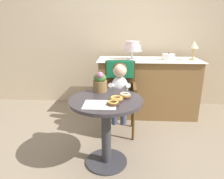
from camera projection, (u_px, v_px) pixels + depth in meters
name	position (u px, v px, depth m)	size (l,w,h in m)	color
ground_plane	(107.00, 162.00, 2.18)	(8.00, 8.00, 0.00)	gray
back_wall	(115.00, 28.00, 3.54)	(4.80, 0.10, 2.70)	#C1AD8E
cafe_table	(106.00, 119.00, 2.03)	(0.72, 0.72, 0.72)	#332D33
wicker_chair	(120.00, 85.00, 2.69)	(0.42, 0.45, 0.95)	brown
seated_child	(120.00, 86.00, 2.53)	(0.27, 0.32, 0.73)	silver
paper_napkin	(100.00, 105.00, 1.82)	(0.29, 0.22, 0.00)	white
donut_front	(125.00, 95.00, 2.00)	(0.12, 0.12, 0.04)	#936033
donut_mid	(116.00, 99.00, 1.92)	(0.13, 0.13, 0.04)	#936033
donut_side	(113.00, 103.00, 1.81)	(0.11, 0.11, 0.04)	#4C2D19
flower_vase	(100.00, 82.00, 2.16)	(0.15, 0.15, 0.22)	brown
display_counter	(147.00, 87.00, 3.25)	(1.56, 0.62, 0.90)	olive
tiered_cake_stand	(132.00, 47.00, 3.08)	(0.30, 0.30, 0.27)	silver
round_layer_cake	(168.00, 57.00, 3.07)	(0.19, 0.19, 0.11)	white
table_lamp	(194.00, 45.00, 3.02)	(0.15, 0.15, 0.28)	#B28C47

